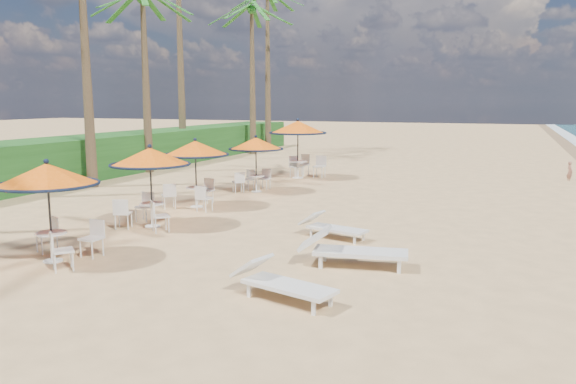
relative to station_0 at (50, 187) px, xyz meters
name	(u,v)px	position (x,y,z in m)	size (l,w,h in m)	color
ground	(257,289)	(4.74, -0.06, -1.60)	(160.00, 160.00, 0.00)	tan
scrub_hedge	(85,157)	(-8.76, 10.94, -0.70)	(3.00, 40.00, 1.80)	#194716
station_0	(50,187)	(0.00, 0.00, 0.00)	(2.10, 2.10, 2.19)	black
station_1	(149,167)	(-0.07, 3.54, 0.03)	(2.15, 2.15, 2.24)	black
station_2	(195,157)	(-0.41, 6.47, 0.02)	(2.13, 2.13, 2.22)	black
station_3	(255,150)	(0.04, 10.00, -0.05)	(2.04, 2.04, 2.12)	black
station_4	(299,134)	(0.24, 14.16, 0.32)	(2.52, 2.52, 2.63)	black
lounger_near	(279,281)	(5.32, -0.38, -1.28)	(2.03, 1.11, 0.69)	silver
lounger_mid	(349,249)	(5.91, 1.93, -1.23)	(2.30, 1.06, 0.80)	silver
lounger_far	(331,226)	(4.83, 4.14, -1.31)	(1.83, 0.96, 0.63)	silver
palm_4	(143,9)	(-7.18, 13.48, 5.95)	(5.00, 5.00, 8.30)	brown
palm_6	(252,18)	(-6.57, 23.91, 6.84)	(5.00, 5.00, 9.24)	brown
palm_7	(267,5)	(-6.60, 26.42, 8.03)	(5.00, 5.00, 10.51)	brown
person	(570,171)	(11.28, 17.46, -1.15)	(0.33, 0.21, 0.90)	#98614D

